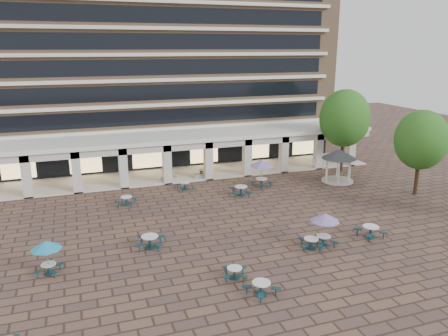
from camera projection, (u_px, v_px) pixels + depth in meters
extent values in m
plane|color=brown|center=(230.00, 228.00, 32.61)|extent=(120.00, 120.00, 0.00)
cube|color=#9A7757|center=(159.00, 64.00, 52.89)|extent=(40.00, 15.00, 22.00)
cube|color=beige|center=(175.00, 128.00, 47.57)|extent=(36.80, 0.50, 0.35)
cube|color=black|center=(174.00, 116.00, 47.43)|extent=(35.20, 0.05, 1.60)
cube|color=beige|center=(174.00, 104.00, 46.87)|extent=(36.80, 0.50, 0.35)
cube|color=black|center=(174.00, 92.00, 46.73)|extent=(35.20, 0.05, 1.60)
cube|color=beige|center=(174.00, 80.00, 46.18)|extent=(36.80, 0.50, 0.35)
cube|color=black|center=(173.00, 67.00, 46.04)|extent=(35.20, 0.05, 1.60)
cube|color=beige|center=(173.00, 54.00, 45.48)|extent=(36.80, 0.50, 0.35)
cube|color=black|center=(172.00, 41.00, 45.34)|extent=(35.20, 0.05, 1.60)
cube|color=beige|center=(172.00, 28.00, 44.78)|extent=(36.80, 0.50, 0.35)
cube|color=black|center=(171.00, 15.00, 44.64)|extent=(35.20, 0.05, 1.60)
cube|color=beige|center=(171.00, 1.00, 44.09)|extent=(36.80, 0.50, 0.35)
cube|color=white|center=(181.00, 135.00, 45.15)|extent=(42.00, 6.60, 0.40)
cube|color=beige|center=(188.00, 145.00, 42.67)|extent=(42.00, 0.30, 0.90)
cube|color=black|center=(176.00, 152.00, 48.25)|extent=(38.00, 0.15, 3.20)
cube|color=beige|center=(182.00, 174.00, 46.25)|extent=(42.00, 6.00, 0.12)
cube|color=beige|center=(27.00, 176.00, 38.72)|extent=(0.80, 0.80, 4.00)
cube|color=beige|center=(76.00, 172.00, 40.05)|extent=(0.80, 0.80, 4.00)
cube|color=beige|center=(123.00, 168.00, 41.38)|extent=(0.80, 0.80, 4.00)
cube|color=beige|center=(167.00, 164.00, 42.70)|extent=(0.80, 0.80, 4.00)
cube|color=beige|center=(208.00, 160.00, 44.03)|extent=(0.80, 0.80, 4.00)
cube|color=beige|center=(247.00, 157.00, 45.36)|extent=(0.80, 0.80, 4.00)
cube|color=beige|center=(284.00, 154.00, 46.69)|extent=(0.80, 0.80, 4.00)
cube|color=beige|center=(318.00, 151.00, 48.02)|extent=(0.80, 0.80, 4.00)
cube|color=beige|center=(351.00, 148.00, 49.34)|extent=(0.80, 0.80, 4.00)
cube|color=#FFD88C|center=(18.00, 167.00, 43.13)|extent=(3.20, 0.08, 2.40)
cube|color=#FFD88C|center=(86.00, 162.00, 45.15)|extent=(3.20, 0.08, 2.40)
cube|color=#FFD88C|center=(147.00, 157.00, 47.16)|extent=(3.20, 0.08, 2.40)
cube|color=#FFD88C|center=(204.00, 152.00, 49.17)|extent=(3.20, 0.08, 2.40)
cube|color=#FFD88C|center=(256.00, 148.00, 51.18)|extent=(3.20, 0.08, 2.40)
cube|color=#FFD88C|center=(305.00, 144.00, 53.20)|extent=(3.20, 0.08, 2.40)
cylinder|color=#133639|center=(261.00, 294.00, 23.81)|extent=(0.71, 0.71, 0.04)
cylinder|color=#133639|center=(261.00, 289.00, 23.72)|extent=(0.18, 0.18, 0.67)
cylinder|color=silver|center=(261.00, 283.00, 23.61)|extent=(1.01, 1.01, 0.05)
cube|color=#133639|center=(262.00, 280.00, 24.45)|extent=(0.49, 0.62, 0.05)
cylinder|color=#133639|center=(262.00, 284.00, 24.51)|extent=(0.08, 0.08, 0.42)
cube|color=#133639|center=(247.00, 287.00, 23.78)|extent=(0.62, 0.49, 0.05)
cylinder|color=#133639|center=(247.00, 290.00, 23.84)|extent=(0.08, 0.08, 0.42)
cube|color=#133639|center=(261.00, 295.00, 22.94)|extent=(0.49, 0.62, 0.05)
cylinder|color=#133639|center=(261.00, 299.00, 23.00)|extent=(0.08, 0.08, 0.42)
cube|color=#133639|center=(276.00, 288.00, 23.61)|extent=(0.62, 0.49, 0.05)
cylinder|color=#133639|center=(276.00, 292.00, 23.67)|extent=(0.08, 0.08, 0.42)
cylinder|color=#133639|center=(311.00, 248.00, 29.26)|extent=(0.68, 0.68, 0.04)
cylinder|color=#133639|center=(311.00, 244.00, 29.18)|extent=(0.18, 0.18, 0.64)
cylinder|color=silver|center=(311.00, 239.00, 29.08)|extent=(0.97, 0.97, 0.05)
cube|color=#133639|center=(318.00, 239.00, 29.65)|extent=(0.60, 0.46, 0.05)
cylinder|color=#133639|center=(318.00, 242.00, 29.71)|extent=(0.08, 0.08, 0.41)
cube|color=#133639|center=(302.00, 239.00, 29.70)|extent=(0.46, 0.60, 0.05)
cylinder|color=#133639|center=(302.00, 242.00, 29.76)|extent=(0.08, 0.08, 0.41)
cube|color=#133639|center=(304.00, 246.00, 28.66)|extent=(0.60, 0.46, 0.05)
cylinder|color=#133639|center=(304.00, 249.00, 28.72)|extent=(0.08, 0.08, 0.41)
cube|color=#133639|center=(320.00, 246.00, 28.61)|extent=(0.46, 0.60, 0.05)
cylinder|color=#133639|center=(320.00, 249.00, 28.67)|extent=(0.08, 0.08, 0.41)
cylinder|color=#133639|center=(49.00, 274.00, 25.98)|extent=(0.61, 0.61, 0.03)
cylinder|color=#133639|center=(49.00, 270.00, 25.91)|extent=(0.16, 0.16, 0.58)
cylinder|color=silver|center=(48.00, 264.00, 25.82)|extent=(0.87, 0.87, 0.04)
cube|color=#133639|center=(60.00, 264.00, 26.35)|extent=(0.54, 0.43, 0.04)
cylinder|color=#133639|center=(60.00, 267.00, 26.40)|extent=(0.07, 0.07, 0.37)
cube|color=#133639|center=(44.00, 264.00, 26.35)|extent=(0.43, 0.54, 0.04)
cylinder|color=#133639|center=(44.00, 267.00, 26.40)|extent=(0.07, 0.07, 0.37)
cube|color=#133639|center=(37.00, 272.00, 25.42)|extent=(0.54, 0.43, 0.04)
cylinder|color=#133639|center=(38.00, 275.00, 25.47)|extent=(0.07, 0.07, 0.37)
cube|color=#133639|center=(54.00, 272.00, 25.42)|extent=(0.43, 0.54, 0.04)
cylinder|color=#133639|center=(54.00, 275.00, 25.47)|extent=(0.07, 0.07, 0.37)
cylinder|color=gray|center=(48.00, 258.00, 25.71)|extent=(0.04, 0.04, 2.10)
cone|color=teal|center=(46.00, 245.00, 25.48)|extent=(1.83, 1.83, 0.48)
cylinder|color=#133639|center=(235.00, 278.00, 25.53)|extent=(0.62, 0.62, 0.04)
cylinder|color=#133639|center=(235.00, 273.00, 25.45)|extent=(0.16, 0.16, 0.59)
cylinder|color=silver|center=(235.00, 268.00, 25.36)|extent=(0.89, 0.89, 0.04)
cube|color=#133639|center=(243.00, 268.00, 25.90)|extent=(0.55, 0.44, 0.04)
cylinder|color=#133639|center=(243.00, 271.00, 25.95)|extent=(0.07, 0.07, 0.37)
cube|color=#133639|center=(226.00, 268.00, 25.90)|extent=(0.44, 0.55, 0.04)
cylinder|color=#133639|center=(226.00, 271.00, 25.95)|extent=(0.07, 0.07, 0.37)
cube|color=#133639|center=(226.00, 276.00, 24.96)|extent=(0.55, 0.44, 0.04)
cylinder|color=#133639|center=(226.00, 279.00, 25.01)|extent=(0.07, 0.07, 0.37)
cube|color=#133639|center=(243.00, 276.00, 24.96)|extent=(0.44, 0.55, 0.04)
cylinder|color=#133639|center=(243.00, 279.00, 25.01)|extent=(0.07, 0.07, 0.37)
cylinder|color=#133639|center=(323.00, 245.00, 29.70)|extent=(0.67, 0.67, 0.04)
cylinder|color=#133639|center=(323.00, 241.00, 29.62)|extent=(0.17, 0.17, 0.63)
cylinder|color=silver|center=(324.00, 236.00, 29.52)|extent=(0.96, 0.96, 0.05)
cube|color=#133639|center=(326.00, 236.00, 30.23)|extent=(0.57, 0.56, 0.05)
cylinder|color=#133639|center=(326.00, 239.00, 30.29)|extent=(0.08, 0.08, 0.40)
cube|color=#133639|center=(313.00, 238.00, 29.92)|extent=(0.56, 0.57, 0.05)
cylinder|color=#133639|center=(312.00, 241.00, 29.98)|extent=(0.08, 0.08, 0.40)
cube|color=#133639|center=(320.00, 244.00, 28.95)|extent=(0.57, 0.56, 0.05)
cylinder|color=#133639|center=(320.00, 247.00, 29.01)|extent=(0.08, 0.08, 0.40)
cube|color=#133639|center=(334.00, 242.00, 29.26)|extent=(0.56, 0.57, 0.05)
cylinder|color=#133639|center=(334.00, 245.00, 29.32)|extent=(0.08, 0.08, 0.40)
cylinder|color=gray|center=(324.00, 230.00, 29.40)|extent=(0.05, 0.05, 2.30)
cone|color=#7D6CB6|center=(325.00, 217.00, 29.15)|extent=(2.01, 2.01, 0.53)
cylinder|color=#133639|center=(370.00, 237.00, 30.98)|extent=(0.79, 0.79, 0.05)
cylinder|color=#133639|center=(370.00, 232.00, 30.88)|extent=(0.20, 0.20, 0.75)
cylinder|color=silver|center=(371.00, 227.00, 30.76)|extent=(1.13, 1.13, 0.06)
cube|color=#133639|center=(371.00, 226.00, 31.64)|extent=(0.65, 0.68, 0.06)
cylinder|color=#133639|center=(371.00, 230.00, 31.71)|extent=(0.09, 0.09, 0.47)
cube|color=#133639|center=(358.00, 229.00, 31.17)|extent=(0.68, 0.65, 0.06)
cylinder|color=#133639|center=(357.00, 232.00, 31.23)|extent=(0.09, 0.09, 0.47)
cube|color=#133639|center=(370.00, 236.00, 30.06)|extent=(0.65, 0.68, 0.06)
cylinder|color=#133639|center=(369.00, 239.00, 30.13)|extent=(0.09, 0.09, 0.47)
cube|color=#133639|center=(384.00, 233.00, 30.53)|extent=(0.68, 0.65, 0.06)
cylinder|color=#133639|center=(383.00, 236.00, 30.60)|extent=(0.09, 0.09, 0.47)
cylinder|color=#133639|center=(127.00, 205.00, 37.35)|extent=(0.68, 0.68, 0.04)
cylinder|color=#133639|center=(127.00, 201.00, 37.27)|extent=(0.18, 0.18, 0.64)
cylinder|color=silver|center=(126.00, 197.00, 37.17)|extent=(0.98, 0.98, 0.05)
cube|color=#133639|center=(134.00, 198.00, 37.73)|extent=(0.60, 0.45, 0.05)
cylinder|color=#133639|center=(135.00, 201.00, 37.79)|extent=(0.08, 0.08, 0.41)
cube|color=#133639|center=(122.00, 198.00, 37.80)|extent=(0.45, 0.60, 0.05)
cylinder|color=#133639|center=(122.00, 200.00, 37.86)|extent=(0.08, 0.08, 0.41)
cube|color=#133639|center=(118.00, 202.00, 36.76)|extent=(0.60, 0.45, 0.05)
cylinder|color=#133639|center=(119.00, 205.00, 36.82)|extent=(0.08, 0.08, 0.41)
cube|color=#133639|center=(131.00, 202.00, 36.69)|extent=(0.45, 0.60, 0.05)
cylinder|color=#133639|center=(131.00, 205.00, 36.75)|extent=(0.08, 0.08, 0.41)
cylinder|color=#133639|center=(150.00, 247.00, 29.37)|extent=(0.79, 0.79, 0.05)
cylinder|color=#133639|center=(150.00, 243.00, 29.28)|extent=(0.20, 0.20, 0.75)
cylinder|color=silver|center=(150.00, 236.00, 29.16)|extent=(1.14, 1.14, 0.06)
cube|color=#133639|center=(160.00, 237.00, 29.87)|extent=(0.70, 0.58, 0.06)
cylinder|color=#133639|center=(160.00, 240.00, 29.94)|extent=(0.09, 0.09, 0.48)
cube|color=#133639|center=(142.00, 237.00, 29.82)|extent=(0.58, 0.70, 0.06)
cylinder|color=#133639|center=(142.00, 241.00, 29.89)|extent=(0.09, 0.09, 0.48)
cube|color=#133639|center=(139.00, 245.00, 28.61)|extent=(0.70, 0.58, 0.06)
cylinder|color=#133639|center=(139.00, 249.00, 28.68)|extent=(0.09, 0.09, 0.48)
cube|color=#133639|center=(158.00, 245.00, 28.67)|extent=(0.58, 0.70, 0.06)
cylinder|color=#133639|center=(159.00, 248.00, 28.74)|extent=(0.09, 0.09, 0.48)
cylinder|color=#133639|center=(261.00, 186.00, 42.20)|extent=(0.76, 0.76, 0.04)
cylinder|color=#133639|center=(261.00, 183.00, 42.11)|extent=(0.20, 0.20, 0.72)
cylinder|color=silver|center=(262.00, 179.00, 41.99)|extent=(1.09, 1.09, 0.05)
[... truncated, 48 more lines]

